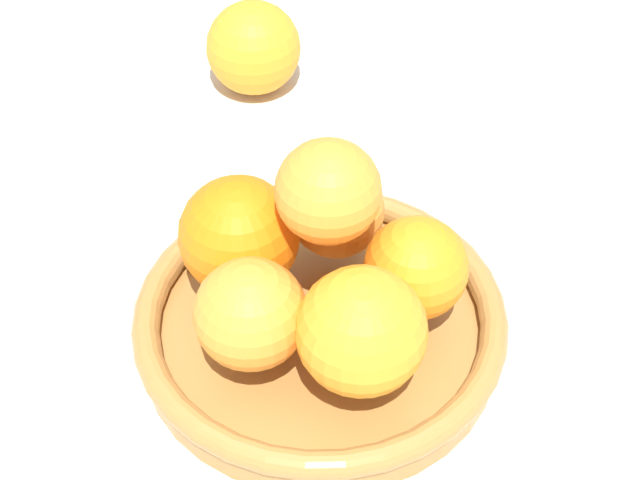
# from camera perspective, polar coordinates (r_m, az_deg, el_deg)

# --- Properties ---
(ground_plane) EXTENTS (4.00, 4.00, 0.00)m
(ground_plane) POSITION_cam_1_polar(r_m,az_deg,el_deg) (0.73, -0.00, -5.50)
(ground_plane) COLOR beige
(fruit_bowl) EXTENTS (0.25, 0.25, 0.04)m
(fruit_bowl) POSITION_cam_1_polar(r_m,az_deg,el_deg) (0.71, -0.00, -4.57)
(fruit_bowl) COLOR #A57238
(fruit_bowl) RESTS_ON ground_plane
(orange_pile) EXTENTS (0.17, 0.19, 0.13)m
(orange_pile) POSITION_cam_1_polar(r_m,az_deg,el_deg) (0.67, -0.24, -1.27)
(orange_pile) COLOR orange
(orange_pile) RESTS_ON fruit_bowl
(stray_orange) EXTENTS (0.08, 0.08, 0.08)m
(stray_orange) POSITION_cam_1_polar(r_m,az_deg,el_deg) (0.92, -3.57, 10.20)
(stray_orange) COLOR orange
(stray_orange) RESTS_ON ground_plane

